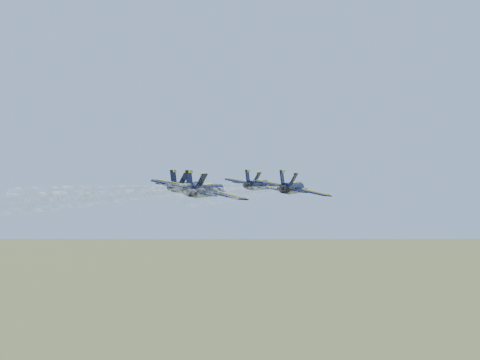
% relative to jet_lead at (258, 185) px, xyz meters
% --- Properties ---
extents(jet_lead, '(11.67, 15.10, 3.76)m').
position_rel_jet_lead_xyz_m(jet_lead, '(0.00, 0.00, 0.00)').
color(jet_lead, black).
extents(jet_left, '(11.67, 15.10, 3.76)m').
position_rel_jet_lead_xyz_m(jet_left, '(-8.26, -13.87, 0.00)').
color(jet_left, black).
extents(jet_right, '(11.67, 15.10, 3.76)m').
position_rel_jet_lead_xyz_m(jet_right, '(8.04, -15.48, 0.00)').
color(jet_right, black).
extents(jet_slot, '(11.67, 15.10, 3.76)m').
position_rel_jet_lead_xyz_m(jet_slot, '(-1.52, -28.58, 0.00)').
color(jet_slot, black).
extents(smoke_trail_lead, '(3.19, 39.87, 1.71)m').
position_rel_jet_lead_xyz_m(smoke_trail_lead, '(-1.46, -31.17, 0.03)').
color(smoke_trail_lead, white).
extents(smoke_trail_left, '(3.19, 39.87, 1.71)m').
position_rel_jet_lead_xyz_m(smoke_trail_left, '(-9.72, -45.04, 0.03)').
color(smoke_trail_left, white).
extents(smoke_trail_right, '(3.19, 39.87, 1.71)m').
position_rel_jet_lead_xyz_m(smoke_trail_right, '(6.59, -46.65, 0.03)').
color(smoke_trail_right, white).
extents(smoke_trail_slot, '(3.19, 39.87, 1.71)m').
position_rel_jet_lead_xyz_m(smoke_trail_slot, '(-2.97, -59.76, 0.03)').
color(smoke_trail_slot, white).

